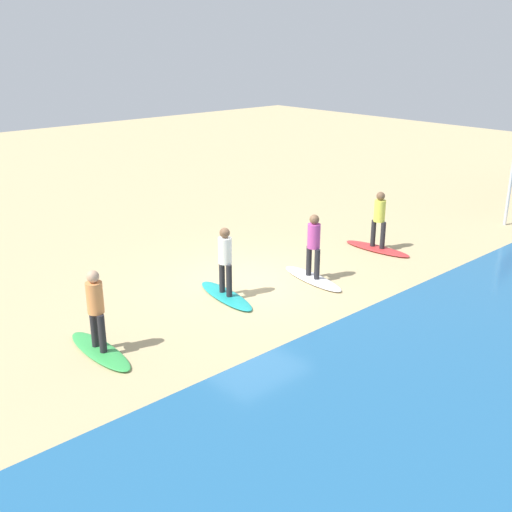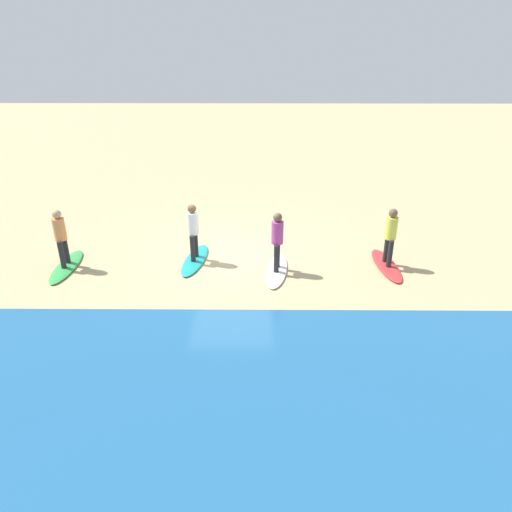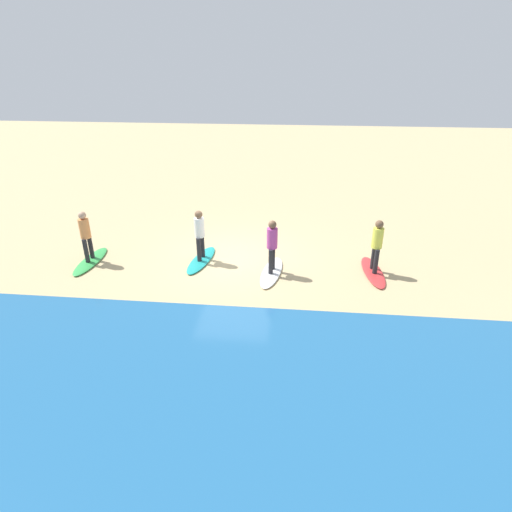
% 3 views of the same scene
% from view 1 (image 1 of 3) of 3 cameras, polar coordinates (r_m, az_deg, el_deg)
% --- Properties ---
extents(ground_plane, '(60.00, 60.00, 0.00)m').
position_cam_1_polar(ground_plane, '(15.40, -0.67, -2.52)').
color(ground_plane, tan).
extents(surfboard_red, '(0.73, 2.14, 0.09)m').
position_cam_1_polar(surfboard_red, '(18.08, 11.22, 0.68)').
color(surfboard_red, red).
rests_on(surfboard_red, ground).
extents(surfer_red, '(0.32, 0.46, 1.64)m').
position_cam_1_polar(surfer_red, '(17.78, 11.43, 3.70)').
color(surfer_red, '#232328').
rests_on(surfer_red, surfboard_red).
extents(surfboard_white, '(0.82, 2.15, 0.09)m').
position_cam_1_polar(surfboard_white, '(15.62, 5.28, -2.10)').
color(surfboard_white, white).
rests_on(surfboard_white, ground).
extents(surfer_white, '(0.32, 0.46, 1.64)m').
position_cam_1_polar(surfer_white, '(15.28, 5.40, 1.36)').
color(surfer_white, '#232328').
rests_on(surfer_white, surfboard_white).
extents(surfboard_teal, '(0.85, 2.16, 0.09)m').
position_cam_1_polar(surfboard_teal, '(14.56, -2.83, -3.71)').
color(surfboard_teal, teal).
rests_on(surfboard_teal, ground).
extents(surfer_teal, '(0.32, 0.46, 1.64)m').
position_cam_1_polar(surfer_teal, '(14.19, -2.90, -0.04)').
color(surfer_teal, '#232328').
rests_on(surfer_teal, surfboard_teal).
extents(surfboard_green, '(0.57, 2.10, 0.09)m').
position_cam_1_polar(surfboard_green, '(12.49, -14.34, -8.56)').
color(surfboard_green, green).
rests_on(surfboard_green, ground).
extents(surfer_green, '(0.32, 0.46, 1.64)m').
position_cam_1_polar(surfer_green, '(12.06, -14.74, -4.40)').
color(surfer_green, '#232328').
rests_on(surfer_green, surfboard_green).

